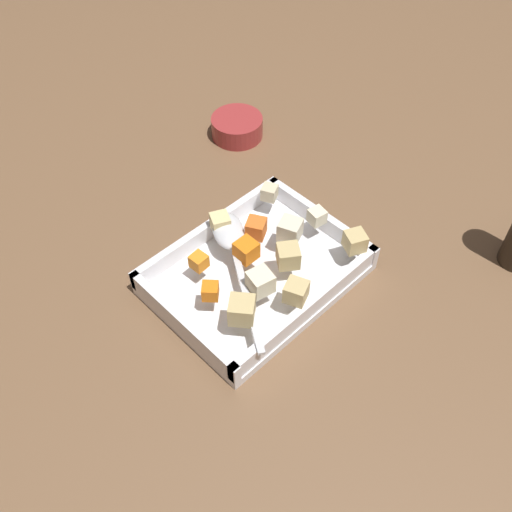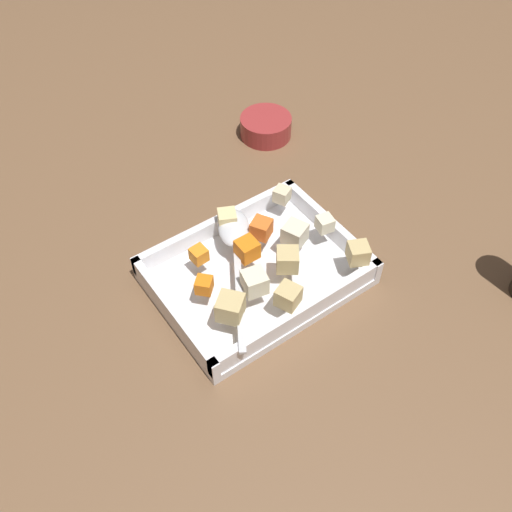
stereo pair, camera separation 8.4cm
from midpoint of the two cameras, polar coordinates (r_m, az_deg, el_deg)
The scene contains 17 objects.
ground_plane at distance 0.89m, azimuth -2.38°, elevation -2.38°, with size 4.00×4.00×0.00m, color brown.
baking_dish at distance 0.87m, azimuth -2.75°, elevation -1.94°, with size 0.30×0.22×0.05m.
carrot_chunk_rim_edge at distance 0.81m, azimuth -7.41°, elevation -3.68°, with size 0.02×0.02×0.02m, color orange.
carrot_chunk_corner_ne at distance 0.84m, azimuth -3.82°, elevation 0.40°, with size 0.03×0.03×0.03m, color orange.
carrot_chunk_front_center at distance 0.84m, azimuth -8.48°, elevation -0.70°, with size 0.02×0.02×0.02m, color orange.
carrot_chunk_corner_nw at distance 0.87m, azimuth -2.76°, elevation 2.60°, with size 0.03×0.03×0.03m, color orange.
potato_chunk_back_center at distance 0.89m, azimuth 3.32°, elevation 3.76°, with size 0.02×0.02×0.02m, color beige.
potato_chunk_far_right at distance 0.78m, azimuth -4.52°, elevation -5.50°, with size 0.03×0.03×0.03m, color tan.
potato_chunk_center at distance 0.83m, azimuth 0.30°, elevation -0.16°, with size 0.03×0.03×0.03m, color tan.
potato_chunk_heap_side at distance 0.80m, azimuth -2.56°, elevation -2.73°, with size 0.03×0.03×0.03m, color beige.
potato_chunk_corner_sw at distance 0.93m, azimuth -1.28°, elevation 6.10°, with size 0.02×0.02×0.02m, color beige.
potato_chunk_under_handle at distance 0.88m, azimuth -6.39°, elevation 3.01°, with size 0.03×0.03×0.03m, color #E0CC89.
potato_chunk_near_right at distance 0.86m, azimuth 6.94°, elevation 1.28°, with size 0.03×0.03×0.03m, color tan.
potato_chunk_mid_left at distance 0.79m, azimuth 0.93°, elevation -3.69°, with size 0.03×0.03×0.03m, color tan.
parsnip_chunk_corner_se at distance 0.87m, azimuth 0.55°, elevation 2.48°, with size 0.03×0.03×0.03m, color beige.
serving_spoon at distance 0.87m, azimuth -5.17°, elevation 1.75°, with size 0.16×0.23×0.02m.
small_prep_bowl at distance 1.12m, azimuth -4.06°, elevation 12.39°, with size 0.10×0.10×0.04m, color maroon.
Camera 1 is at (0.39, 0.39, 0.70)m, focal length 40.86 mm.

